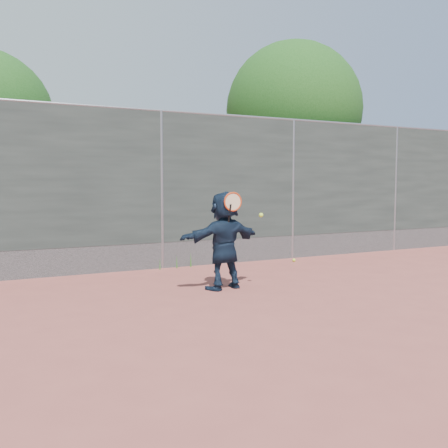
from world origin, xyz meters
name	(u,v)px	position (x,y,z in m)	size (l,w,h in m)	color
ground	(252,308)	(0.00, 0.00, 0.00)	(80.00, 80.00, 0.00)	#9E4C42
player	(224,240)	(0.22, 1.27, 0.76)	(1.40, 0.45, 1.51)	#132236
ball_ground	(294,260)	(2.73, 3.03, 0.03)	(0.07, 0.07, 0.07)	#CBFB37
fence	(162,186)	(0.00, 3.50, 1.58)	(20.00, 0.06, 3.03)	#38423D
swing_action	(236,204)	(0.31, 1.06, 1.32)	(0.62, 0.20, 0.51)	red
tree_right	(298,115)	(4.68, 5.75, 3.49)	(3.78, 3.60, 5.39)	#382314
weed_clump	(179,261)	(0.29, 3.38, 0.13)	(0.68, 0.07, 0.30)	#387226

